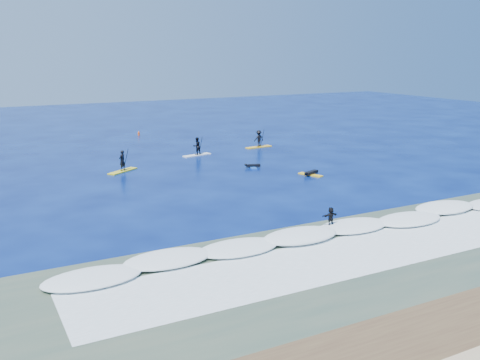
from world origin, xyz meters
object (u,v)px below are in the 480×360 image
prone_paddler_far (252,166)px  wave_surfer (331,218)px  sup_paddler_left (122,164)px  sup_paddler_center (197,148)px  prone_paddler_near (311,173)px  marker_buoy (139,133)px  sup_paddler_right (259,140)px

prone_paddler_far → wave_surfer: bearing=-178.1°
sup_paddler_left → sup_paddler_center: (9.00, 3.90, 0.12)m
sup_paddler_left → wave_surfer: 22.86m
prone_paddler_near → prone_paddler_far: (-2.98, 5.18, -0.03)m
sup_paddler_center → marker_buoy: size_ratio=5.13×
wave_surfer → sup_paddler_left: bearing=107.3°
prone_paddler_near → marker_buoy: marker_buoy is taller
sup_paddler_right → prone_paddler_far: bearing=-129.5°
sup_paddler_center → prone_paddler_far: size_ratio=1.65×
sup_paddler_left → prone_paddler_near: 16.93m
sup_paddler_center → wave_surfer: bearing=-107.0°
sup_paddler_left → sup_paddler_center: sup_paddler_left is taller
sup_paddler_center → sup_paddler_right: sup_paddler_right is taller
marker_buoy → sup_paddler_center: bearing=-85.5°
prone_paddler_near → marker_buoy: bearing=-8.9°
sup_paddler_center → sup_paddler_right: 8.22m
sup_paddler_left → marker_buoy: bearing=34.7°
prone_paddler_near → sup_paddler_left: bearing=35.7°
sup_paddler_left → prone_paddler_far: (11.23, -4.00, -0.57)m
wave_surfer → prone_paddler_far: bearing=76.0°
sup_paddler_left → wave_surfer: size_ratio=1.80×
sup_paddler_right → marker_buoy: (-9.39, 14.84, -0.61)m
sup_paddler_right → marker_buoy: size_ratio=5.20×
sup_paddler_center → prone_paddler_near: 14.10m
sup_paddler_right → prone_paddler_far: sup_paddler_right is taller
sup_paddler_center → sup_paddler_left: bearing=-168.5°
sup_paddler_center → marker_buoy: (-1.25, 16.07, -0.55)m
sup_paddler_right → prone_paddler_near: bearing=-108.1°
sup_paddler_left → prone_paddler_far: bearing=-53.8°
sup_paddler_left → prone_paddler_far: sup_paddler_left is taller
wave_surfer → marker_buoy: size_ratio=2.75×
sup_paddler_left → wave_surfer: (6.75, -21.84, 0.02)m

